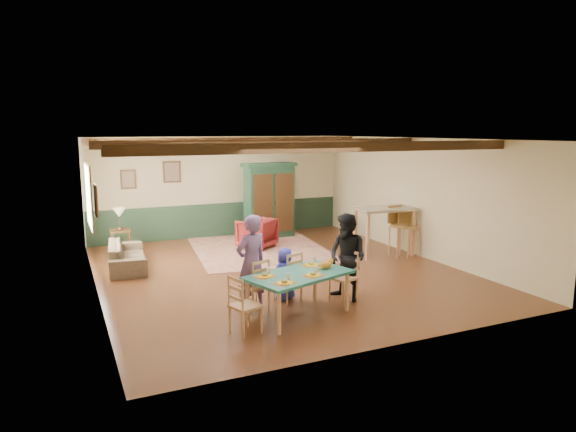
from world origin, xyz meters
name	(u,v)px	position (x,y,z in m)	size (l,w,h in m)	color
floor	(279,272)	(0.00, 0.00, 0.00)	(8.00, 8.00, 0.00)	#4F2716
wall_back	(220,187)	(0.00, 4.00, 1.35)	(7.00, 0.02, 2.70)	#F1E7B4
wall_left	(93,219)	(-3.50, 0.00, 1.35)	(0.02, 8.00, 2.70)	#F1E7B4
wall_right	(419,197)	(3.50, 0.00, 1.35)	(0.02, 8.00, 2.70)	#F1E7B4
ceiling	(278,139)	(0.00, 0.00, 2.70)	(7.00, 8.00, 0.02)	beige
wainscot_back	(221,220)	(0.00, 3.98, 0.45)	(6.95, 0.03, 0.90)	#1B3223
ceiling_beam_front	(336,147)	(0.00, -2.30, 2.61)	(6.95, 0.16, 0.16)	black
ceiling_beam_mid	(271,143)	(0.00, 0.40, 2.61)	(6.95, 0.16, 0.16)	black
ceiling_beam_back	(231,141)	(0.00, 3.00, 2.61)	(6.95, 0.16, 0.16)	black
window_left	(88,196)	(-3.47, 1.70, 1.55)	(0.06, 1.60, 1.30)	white
picture_left_wall	(96,200)	(-3.47, -0.60, 1.75)	(0.04, 0.42, 0.52)	gray
picture_back_a	(172,172)	(-1.30, 3.97, 1.80)	(0.45, 0.04, 0.55)	gray
picture_back_b	(128,179)	(-2.40, 3.97, 1.65)	(0.38, 0.04, 0.48)	gray
dining_table	(299,295)	(-0.71, -2.45, 0.34)	(1.63, 0.90, 0.68)	#216B5D
dining_chair_far_left	(254,285)	(-1.26, -1.94, 0.43)	(0.38, 0.40, 0.86)	tan
dining_chair_far_right	(288,276)	(-0.57, -1.72, 0.43)	(0.38, 0.40, 0.86)	tan
dining_chair_end_left	(245,304)	(-1.70, -2.77, 0.43)	(0.38, 0.40, 0.86)	tan
dining_chair_end_right	(343,277)	(0.28, -2.13, 0.43)	(0.38, 0.40, 0.86)	tan
person_man	(251,263)	(-1.28, -1.88, 0.78)	(0.57, 0.37, 1.56)	#6D4F88
person_woman	(347,258)	(0.36, -2.11, 0.75)	(0.73, 0.56, 1.49)	black
person_child	(285,274)	(-0.59, -1.65, 0.45)	(0.44, 0.29, 0.91)	#2A31AA
cat	(325,264)	(-0.21, -2.39, 0.76)	(0.33, 0.13, 0.16)	orange
place_setting_near_left	(284,280)	(-1.12, -2.82, 0.73)	(0.36, 0.27, 0.11)	yellow
place_setting_near_center	(313,272)	(-0.56, -2.64, 0.73)	(0.36, 0.27, 0.11)	yellow
place_setting_far_left	(265,273)	(-1.26, -2.39, 0.73)	(0.36, 0.27, 0.11)	yellow
place_setting_far_right	(311,262)	(-0.31, -2.09, 0.73)	(0.36, 0.27, 0.11)	yellow
area_rug	(260,249)	(0.36, 2.00, 0.01)	(3.07, 3.65, 0.01)	beige
armoire	(269,200)	(1.13, 3.27, 1.00)	(1.42, 0.57, 2.01)	#163725
armchair	(257,233)	(0.36, 2.22, 0.37)	(0.78, 0.81, 0.73)	#4A0E12
sofa	(127,255)	(-2.79, 1.57, 0.27)	(1.85, 0.72, 0.54)	#44392B
end_table	(121,242)	(-2.76, 2.97, 0.28)	(0.46, 0.46, 0.57)	black
table_lamp	(120,219)	(-2.76, 2.97, 0.83)	(0.29, 0.29, 0.52)	beige
counter_table	(384,232)	(2.77, 0.29, 0.56)	(1.34, 0.78, 1.12)	#BFB594
bar_stool_left	(399,231)	(3.04, 0.07, 0.58)	(0.41, 0.45, 1.16)	#AE8443
bar_stool_right	(409,232)	(3.25, -0.02, 0.56)	(0.39, 0.43, 1.11)	#AE8443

